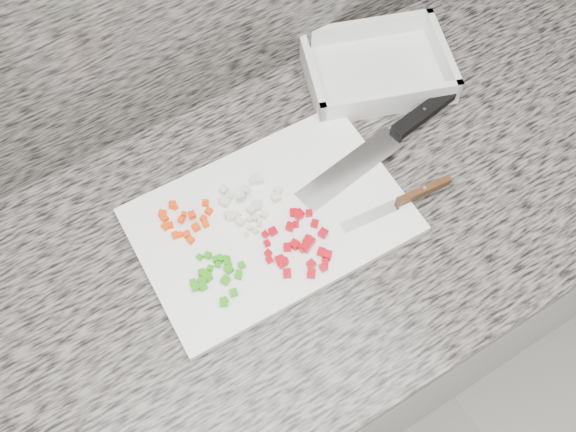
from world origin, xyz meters
name	(u,v)px	position (x,y,z in m)	size (l,w,h in m)	color
cabinet	(255,340)	(0.00, 1.44, 0.43)	(3.92, 0.62, 0.86)	beige
countertop	(243,256)	(0.00, 1.44, 0.88)	(3.96, 0.64, 0.04)	#68635C
cutting_board	(271,220)	(0.07, 1.46, 0.91)	(0.42, 0.28, 0.01)	white
carrot_pile	(185,221)	(-0.06, 1.52, 0.92)	(0.09, 0.08, 0.02)	#FF3F05
onion_pile	(246,200)	(0.05, 1.51, 0.92)	(0.10, 0.09, 0.02)	silver
green_pepper_pile	(217,275)	(-0.06, 1.42, 0.92)	(0.09, 0.10, 0.01)	#299B0E
red_pepper_pile	(299,246)	(0.08, 1.39, 0.92)	(0.11, 0.12, 0.01)	#C0020F
garlic_pile	(252,222)	(0.03, 1.47, 0.92)	(0.05, 0.04, 0.01)	beige
chef_knife	(399,131)	(0.34, 1.49, 0.92)	(0.34, 0.09, 0.02)	silver
paring_knife	(410,197)	(0.28, 1.37, 0.92)	(0.20, 0.03, 0.02)	silver
tray	(377,69)	(0.38, 1.62, 0.92)	(0.30, 0.26, 0.05)	silver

